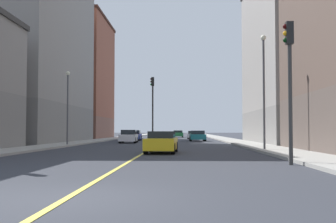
{
  "coord_description": "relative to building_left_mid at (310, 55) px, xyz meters",
  "views": [
    {
      "loc": [
        2.35,
        -8.27,
        1.39
      ],
      "look_at": [
        0.62,
        39.27,
        3.54
      ],
      "focal_mm": 43.72,
      "sensor_mm": 36.0,
      "label": 1
    }
  ],
  "objects": [
    {
      "name": "car_blue",
      "position": [
        -19.68,
        10.81,
        -8.49
      ],
      "size": [
        1.97,
        4.51,
        1.36
      ],
      "color": "#23389E",
      "rests_on": "ground"
    },
    {
      "name": "car_maroon",
      "position": [
        -16.96,
        26.84,
        -8.55
      ],
      "size": [
        1.93,
        4.5,
        1.18
      ],
      "color": "maroon",
      "rests_on": "ground"
    },
    {
      "name": "car_teal",
      "position": [
        -11.38,
        8.92,
        -8.51
      ],
      "size": [
        2.04,
        4.15,
        1.31
      ],
      "color": "#196670",
      "rests_on": "ground"
    },
    {
      "name": "car_green",
      "position": [
        -14.14,
        34.36,
        -8.5
      ],
      "size": [
        1.99,
        4.08,
        1.3
      ],
      "color": "#1E6B38",
      "rests_on": "ground"
    },
    {
      "name": "car_yellow",
      "position": [
        -14.5,
        -17.99,
        -8.51
      ],
      "size": [
        1.91,
        4.22,
        1.31
      ],
      "color": "gold",
      "rests_on": "ground"
    },
    {
      "name": "ground_plane",
      "position": [
        -15.57,
        -34.3,
        -9.15
      ],
      "size": [
        400.0,
        400.0,
        0.0
      ],
      "primitive_type": "plane",
      "color": "#303239",
      "rests_on": "ground"
    },
    {
      "name": "lane_center_stripe",
      "position": [
        -15.57,
        14.7,
        -9.14
      ],
      "size": [
        0.16,
        154.0,
        0.01
      ],
      "primitive_type": "cube",
      "color": "#E5D14C",
      "rests_on": "ground"
    },
    {
      "name": "traffic_light_median_far",
      "position": [
        -16.33,
        -0.71,
        -4.79
      ],
      "size": [
        0.4,
        0.32,
        6.83
      ],
      "color": "#2D2D2D",
      "rests_on": "ground"
    },
    {
      "name": "traffic_light_left_near",
      "position": [
        -8.95,
        -26.16,
        -5.42
      ],
      "size": [
        0.4,
        0.32,
        5.73
      ],
      "color": "#2D2D2D",
      "rests_on": "ground"
    },
    {
      "name": "building_left_mid",
      "position": [
        0.0,
        0.0,
        0.0
      ],
      "size": [
        11.68,
        19.01,
        18.28
      ],
      "color": "gray",
      "rests_on": "ground"
    },
    {
      "name": "sidewalk_left",
      "position": [
        -7.11,
        14.7,
        -9.07
      ],
      "size": [
        2.85,
        168.0,
        0.15
      ],
      "primitive_type": "cube",
      "color": "#9E9B93",
      "rests_on": "ground"
    },
    {
      "name": "building_right_distant",
      "position": [
        -31.14,
        22.09,
        0.48
      ],
      "size": [
        11.68,
        15.68,
        19.23
      ],
      "color": "brown",
      "rests_on": "ground"
    },
    {
      "name": "street_lamp_right_near",
      "position": [
        -23.2,
        -7.6,
        -5.09
      ],
      "size": [
        0.36,
        0.36,
        6.35
      ],
      "color": "#4C4C51",
      "rests_on": "ground"
    },
    {
      "name": "car_silver",
      "position": [
        -11.57,
        21.68,
        -8.54
      ],
      "size": [
        1.97,
        4.16,
        1.25
      ],
      "color": "silver",
      "rests_on": "ground"
    },
    {
      "name": "car_white",
      "position": [
        -19.04,
        1.16,
        -8.48
      ],
      "size": [
        1.88,
        4.16,
        1.4
      ],
      "color": "white",
      "rests_on": "ground"
    },
    {
      "name": "sidewalk_right",
      "position": [
        -24.02,
        14.7,
        -9.07
      ],
      "size": [
        2.85,
        168.0,
        0.15
      ],
      "primitive_type": "cube",
      "color": "#9E9B93",
      "rests_on": "ground"
    },
    {
      "name": "building_right_midblock",
      "position": [
        -31.14,
        2.04,
        2.56
      ],
      "size": [
        11.68,
        21.65,
        23.4
      ],
      "color": "slate",
      "rests_on": "ground"
    },
    {
      "name": "street_lamp_left_near",
      "position": [
        -7.93,
        -15.84,
        -4.5
      ],
      "size": [
        0.36,
        0.36,
        7.46
      ],
      "color": "#4C4C51",
      "rests_on": "ground"
    }
  ]
}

